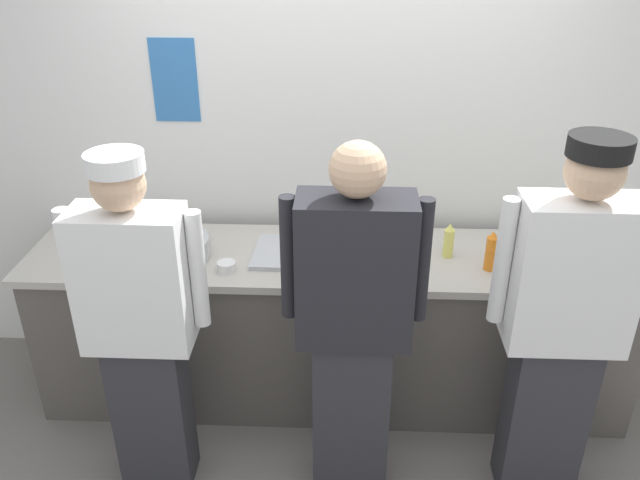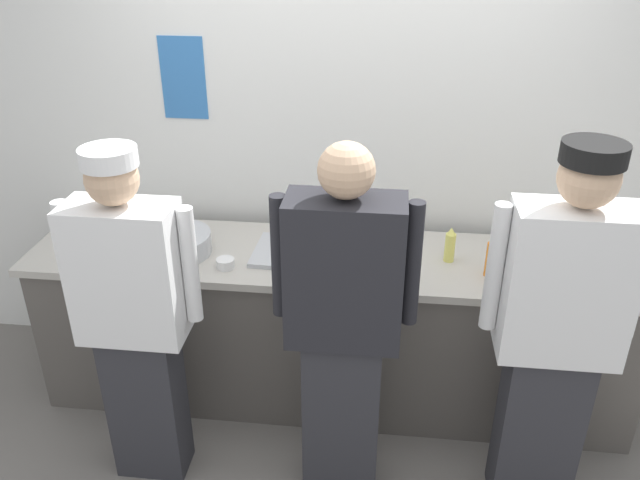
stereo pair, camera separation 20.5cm
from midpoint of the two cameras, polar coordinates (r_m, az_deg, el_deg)
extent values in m
plane|color=slate|center=(3.56, 2.22, -17.01)|extent=(9.00, 9.00, 0.00)
cube|color=white|center=(3.57, 3.68, 8.05)|extent=(4.98, 0.10, 2.62)
cube|color=#3370B7|center=(3.56, -10.40, 13.94)|extent=(0.24, 0.01, 0.43)
cube|color=#56514C|center=(3.56, 2.82, -8.03)|extent=(3.12, 0.62, 0.86)
cube|color=#B7B2A8|center=(3.32, 2.99, -1.71)|extent=(3.18, 0.68, 0.04)
cube|color=#2D2D33|center=(3.22, -13.27, -13.92)|extent=(0.33, 0.20, 0.80)
cube|color=white|center=(2.82, -14.80, -2.89)|extent=(0.46, 0.24, 0.63)
cylinder|color=white|center=(2.94, -19.49, -1.60)|extent=(0.07, 0.07, 0.54)
cylinder|color=white|center=(2.75, -9.39, -2.29)|extent=(0.07, 0.07, 0.54)
sphere|color=tan|center=(2.63, -15.90, 5.19)|extent=(0.22, 0.22, 0.22)
cylinder|color=white|center=(2.60, -16.15, 7.06)|extent=(0.23, 0.23, 0.08)
cube|color=#2D2D33|center=(3.08, 3.90, -14.94)|extent=(0.35, 0.20, 0.83)
cube|color=#232328|center=(2.64, 4.41, -2.91)|extent=(0.48, 0.24, 0.66)
cylinder|color=#232328|center=(2.68, -1.45, -1.54)|extent=(0.07, 0.07, 0.56)
cylinder|color=#232328|center=(2.67, 10.43, -2.18)|extent=(0.07, 0.07, 0.56)
sphere|color=tan|center=(2.45, 4.78, 6.16)|extent=(0.22, 0.22, 0.22)
cube|color=#2D2D33|center=(3.18, 20.60, -15.34)|extent=(0.35, 0.20, 0.84)
cube|color=white|center=(2.76, 23.11, -3.68)|extent=(0.49, 0.24, 0.66)
cylinder|color=white|center=(2.70, 17.39, -2.42)|extent=(0.07, 0.07, 0.56)
cylinder|color=white|center=(2.87, 28.36, -2.87)|extent=(0.07, 0.07, 0.56)
sphere|color=tan|center=(2.57, 24.93, 4.97)|extent=(0.23, 0.23, 0.23)
cylinder|color=black|center=(2.54, 25.35, 6.97)|extent=(0.24, 0.24, 0.08)
cylinder|color=white|center=(3.54, -17.08, -0.58)|extent=(0.23, 0.23, 0.01)
cylinder|color=white|center=(3.53, -17.11, -0.41)|extent=(0.23, 0.23, 0.01)
cylinder|color=white|center=(3.53, -17.13, -0.24)|extent=(0.23, 0.23, 0.01)
cylinder|color=white|center=(3.52, -17.16, -0.07)|extent=(0.23, 0.23, 0.01)
cylinder|color=#B7BABF|center=(3.38, -11.18, -0.31)|extent=(0.39, 0.39, 0.11)
cube|color=#B7BABF|center=(3.31, 0.06, -1.16)|extent=(0.49, 0.38, 0.02)
cylinder|color=orange|center=(3.22, 16.74, -1.71)|extent=(0.06, 0.06, 0.18)
cone|color=orange|center=(3.18, 16.99, -0.05)|extent=(0.05, 0.05, 0.04)
cylinder|color=#E5E066|center=(3.31, 13.20, -0.68)|extent=(0.05, 0.05, 0.15)
cone|color=#E5E066|center=(3.27, 13.37, 0.76)|extent=(0.04, 0.04, 0.04)
cylinder|color=white|center=(3.21, -6.59, -2.10)|extent=(0.09, 0.09, 0.05)
cylinder|color=gold|center=(3.20, -6.61, -1.81)|extent=(0.07, 0.07, 0.01)
cylinder|color=white|center=(3.41, 9.37, -0.38)|extent=(0.10, 0.10, 0.05)
cylinder|color=gold|center=(3.41, 9.39, -0.13)|extent=(0.08, 0.08, 0.01)
cylinder|color=white|center=(3.65, 24.34, -0.36)|extent=(0.09, 0.09, 0.08)
cube|color=#B7BABF|center=(3.43, 19.67, -1.99)|extent=(0.19, 0.03, 0.01)
cube|color=black|center=(3.39, 17.47, -1.83)|extent=(0.09, 0.03, 0.02)
camera|label=1|loc=(0.10, -88.20, 0.93)|focal=36.03mm
camera|label=2|loc=(0.10, 91.80, -0.93)|focal=36.03mm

